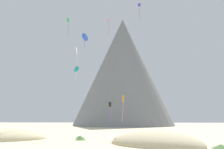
{
  "coord_description": "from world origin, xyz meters",
  "views": [
    {
      "loc": [
        5.97,
        -28.07,
        3.95
      ],
      "look_at": [
        0.76,
        33.26,
        14.78
      ],
      "focal_mm": 39.91,
      "sensor_mm": 36.0,
      "label": 1
    }
  ],
  "objects_px": {
    "bush_mid_center": "(127,142)",
    "kite_indigo_high": "(139,8)",
    "rock_massif": "(123,78)",
    "kite_rainbow_high": "(108,21)",
    "bush_near_left": "(80,137)",
    "bush_ridge_crest": "(221,146)",
    "bush_scatter_east": "(181,141)",
    "kite_blue_mid": "(85,37)",
    "kite_white_mid": "(77,51)",
    "kite_orange_low": "(123,102)",
    "bush_far_right": "(81,138)",
    "kite_green_high": "(68,20)",
    "kite_black_low": "(110,108)",
    "kite_teal_mid": "(76,69)"
  },
  "relations": [
    {
      "from": "bush_mid_center",
      "to": "kite_indigo_high",
      "type": "xyz_separation_m",
      "value": [
        3.43,
        37.32,
        38.99
      ]
    },
    {
      "from": "rock_massif",
      "to": "kite_rainbow_high",
      "type": "bearing_deg",
      "value": -90.59
    },
    {
      "from": "bush_near_left",
      "to": "rock_massif",
      "type": "distance_m",
      "value": 88.88
    },
    {
      "from": "bush_near_left",
      "to": "bush_ridge_crest",
      "type": "bearing_deg",
      "value": -35.45
    },
    {
      "from": "bush_scatter_east",
      "to": "kite_blue_mid",
      "type": "relative_size",
      "value": 0.63
    },
    {
      "from": "bush_ridge_crest",
      "to": "kite_white_mid",
      "type": "xyz_separation_m",
      "value": [
        -29.21,
        40.72,
        24.91
      ]
    },
    {
      "from": "kite_orange_low",
      "to": "bush_ridge_crest",
      "type": "bearing_deg",
      "value": -100.88
    },
    {
      "from": "bush_far_right",
      "to": "kite_orange_low",
      "type": "height_order",
      "value": "kite_orange_low"
    },
    {
      "from": "kite_orange_low",
      "to": "kite_green_high",
      "type": "relative_size",
      "value": 0.85
    },
    {
      "from": "bush_mid_center",
      "to": "kite_black_low",
      "type": "xyz_separation_m",
      "value": [
        -3.5,
        10.12,
        5.55
      ]
    },
    {
      "from": "bush_mid_center",
      "to": "bush_far_right",
      "type": "height_order",
      "value": "bush_far_right"
    },
    {
      "from": "bush_far_right",
      "to": "kite_blue_mid",
      "type": "height_order",
      "value": "kite_blue_mid"
    },
    {
      "from": "bush_near_left",
      "to": "kite_indigo_high",
      "type": "relative_size",
      "value": 0.34
    },
    {
      "from": "bush_ridge_crest",
      "to": "kite_rainbow_high",
      "type": "bearing_deg",
      "value": 123.91
    },
    {
      "from": "kite_black_low",
      "to": "rock_massif",
      "type": "bearing_deg",
      "value": 85.4
    },
    {
      "from": "kite_orange_low",
      "to": "kite_indigo_high",
      "type": "bearing_deg",
      "value": 20.75
    },
    {
      "from": "bush_near_left",
      "to": "kite_orange_low",
      "type": "bearing_deg",
      "value": -27.86
    },
    {
      "from": "kite_green_high",
      "to": "kite_orange_low",
      "type": "bearing_deg",
      "value": -133.87
    },
    {
      "from": "bush_ridge_crest",
      "to": "kite_green_high",
      "type": "height_order",
      "value": "kite_green_high"
    },
    {
      "from": "kite_blue_mid",
      "to": "kite_rainbow_high",
      "type": "bearing_deg",
      "value": -34.4
    },
    {
      "from": "kite_green_high",
      "to": "kite_teal_mid",
      "type": "bearing_deg",
      "value": 11.93
    },
    {
      "from": "bush_far_right",
      "to": "bush_scatter_east",
      "type": "bearing_deg",
      "value": -11.59
    },
    {
      "from": "kite_orange_low",
      "to": "kite_teal_mid",
      "type": "xyz_separation_m",
      "value": [
        -18.01,
        38.31,
        14.12
      ]
    },
    {
      "from": "bush_near_left",
      "to": "kite_green_high",
      "type": "relative_size",
      "value": 0.32
    },
    {
      "from": "bush_far_right",
      "to": "rock_massif",
      "type": "height_order",
      "value": "rock_massif"
    },
    {
      "from": "bush_near_left",
      "to": "kite_orange_low",
      "type": "relative_size",
      "value": 0.37
    },
    {
      "from": "bush_far_right",
      "to": "kite_green_high",
      "type": "distance_m",
      "value": 37.53
    },
    {
      "from": "bush_mid_center",
      "to": "kite_white_mid",
      "type": "xyz_separation_m",
      "value": [
        -16.75,
        36.99,
        24.82
      ]
    },
    {
      "from": "kite_green_high",
      "to": "kite_rainbow_high",
      "type": "distance_m",
      "value": 12.64
    },
    {
      "from": "kite_orange_low",
      "to": "kite_green_high",
      "type": "distance_m",
      "value": 35.07
    },
    {
      "from": "kite_black_low",
      "to": "kite_green_high",
      "type": "relative_size",
      "value": 0.7
    },
    {
      "from": "bush_near_left",
      "to": "kite_green_high",
      "type": "distance_m",
      "value": 35.15
    },
    {
      "from": "kite_rainbow_high",
      "to": "kite_white_mid",
      "type": "bearing_deg",
      "value": -142.12
    },
    {
      "from": "kite_black_low",
      "to": "kite_rainbow_high",
      "type": "height_order",
      "value": "kite_rainbow_high"
    },
    {
      "from": "bush_near_left",
      "to": "kite_green_high",
      "type": "height_order",
      "value": "kite_green_high"
    },
    {
      "from": "kite_orange_low",
      "to": "kite_indigo_high",
      "type": "xyz_separation_m",
      "value": [
        4.34,
        29.86,
        32.39
      ]
    },
    {
      "from": "kite_rainbow_high",
      "to": "kite_orange_low",
      "type": "bearing_deg",
      "value": 15.18
    },
    {
      "from": "bush_mid_center",
      "to": "bush_near_left",
      "type": "height_order",
      "value": "bush_mid_center"
    },
    {
      "from": "bush_near_left",
      "to": "kite_white_mid",
      "type": "relative_size",
      "value": 0.37
    },
    {
      "from": "kite_orange_low",
      "to": "kite_rainbow_high",
      "type": "xyz_separation_m",
      "value": [
        -4.35,
        15.2,
        22.13
      ]
    },
    {
      "from": "rock_massif",
      "to": "kite_white_mid",
      "type": "xyz_separation_m",
      "value": [
        -12.25,
        -60.07,
        -0.99
      ]
    },
    {
      "from": "bush_near_left",
      "to": "rock_massif",
      "type": "bearing_deg",
      "value": 86.33
    },
    {
      "from": "kite_orange_low",
      "to": "kite_green_high",
      "type": "xyz_separation_m",
      "value": [
        -16.09,
        19.22,
        24.53
      ]
    },
    {
      "from": "kite_white_mid",
      "to": "kite_orange_low",
      "type": "xyz_separation_m",
      "value": [
        15.84,
        -29.54,
        -18.22
      ]
    },
    {
      "from": "bush_scatter_east",
      "to": "bush_ridge_crest",
      "type": "relative_size",
      "value": 0.91
    },
    {
      "from": "bush_ridge_crest",
      "to": "rock_massif",
      "type": "height_order",
      "value": "rock_massif"
    },
    {
      "from": "rock_massif",
      "to": "kite_indigo_high",
      "type": "distance_m",
      "value": 61.69
    },
    {
      "from": "rock_massif",
      "to": "kite_indigo_high",
      "type": "height_order",
      "value": "rock_massif"
    },
    {
      "from": "kite_white_mid",
      "to": "kite_teal_mid",
      "type": "bearing_deg",
      "value": 12.22
    },
    {
      "from": "rock_massif",
      "to": "kite_green_high",
      "type": "distance_m",
      "value": 71.69
    }
  ]
}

